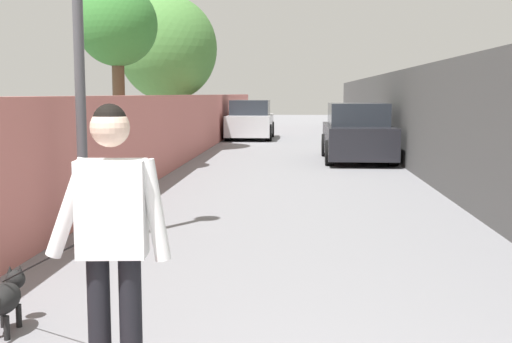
# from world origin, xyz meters

# --- Properties ---
(ground_plane) EXTENTS (80.00, 80.00, 0.00)m
(ground_plane) POSITION_xyz_m (14.00, 0.00, 0.00)
(ground_plane) COLOR gray
(wall_left) EXTENTS (48.00, 0.30, 1.76)m
(wall_left) POSITION_xyz_m (12.00, 2.90, 0.88)
(wall_left) COLOR #CC726B
(wall_left) RESTS_ON ground
(fence_right) EXTENTS (48.00, 0.30, 2.39)m
(fence_right) POSITION_xyz_m (12.00, -2.90, 1.20)
(fence_right) COLOR #4C4C4C
(fence_right) RESTS_ON ground
(tree_left_near) EXTENTS (1.81, 1.81, 4.26)m
(tree_left_near) POSITION_xyz_m (13.00, 3.92, 3.26)
(tree_left_near) COLOR brown
(tree_left_near) RESTS_ON ground
(tree_left_far) EXTENTS (3.12, 3.12, 4.88)m
(tree_left_far) POSITION_xyz_m (19.00, 3.99, 3.21)
(tree_left_far) COLOR #473523
(tree_left_far) RESTS_ON ground
(person_skateboarder) EXTENTS (0.25, 0.71, 1.65)m
(person_skateboarder) POSITION_xyz_m (1.99, 0.88, 1.05)
(person_skateboarder) COLOR black
(person_skateboarder) RESTS_ON skateboard
(dog) EXTENTS (1.36, 1.28, 1.06)m
(dog) POSITION_xyz_m (3.04, 2.02, 0.27)
(dog) COLOR black
(dog) RESTS_ON ground
(car_near) EXTENTS (3.98, 1.80, 1.54)m
(car_near) POSITION_xyz_m (15.90, -1.75, 0.71)
(car_near) COLOR black
(car_near) RESTS_ON ground
(car_far) EXTENTS (3.80, 1.80, 1.54)m
(car_far) POSITION_xyz_m (24.14, 1.75, 0.71)
(car_far) COLOR silver
(car_far) RESTS_ON ground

